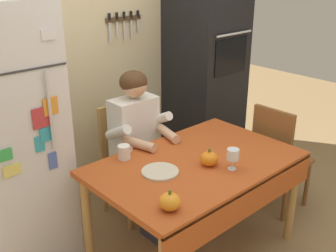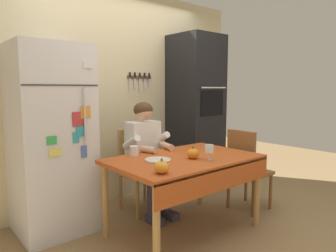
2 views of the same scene
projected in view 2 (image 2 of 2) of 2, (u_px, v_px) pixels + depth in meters
ground_plane at (191, 234)px, 2.96m from camera, size 10.00×10.00×0.00m
back_wall_assembly at (119, 96)px, 3.86m from camera, size 3.70×0.13×2.60m
refrigerator at (51, 140)px, 2.97m from camera, size 0.68×0.71×1.80m
wall_oven at (195, 113)px, 4.26m from camera, size 0.60×0.64×2.10m
dining_table at (186, 166)px, 2.94m from camera, size 1.40×0.90×0.74m
chair_behind_person at (137, 165)px, 3.55m from camera, size 0.40×0.40×0.93m
seated_person at (147, 149)px, 3.38m from camera, size 0.47×0.55×1.25m
chair_right_side at (246, 167)px, 3.50m from camera, size 0.40×0.40×0.93m
coffee_mug at (134, 151)px, 3.00m from camera, size 0.11×0.09×0.10m
wine_glass at (209, 149)px, 2.81m from camera, size 0.08×0.08×0.14m
pumpkin_large at (193, 153)px, 2.88m from camera, size 0.12×0.12×0.12m
pumpkin_medium at (162, 167)px, 2.38m from camera, size 0.12×0.12×0.12m
serving_tray at (158, 160)px, 2.79m from camera, size 0.24×0.24×0.02m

